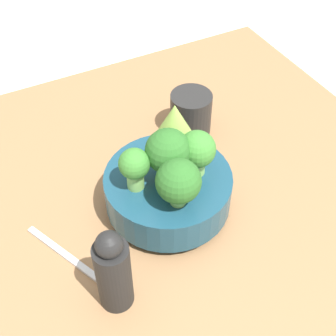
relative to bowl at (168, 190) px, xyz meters
name	(u,v)px	position (x,y,z in m)	size (l,w,h in m)	color
ground_plane	(183,211)	(-0.01, 0.04, -0.09)	(6.00, 6.00, 0.00)	silver
table	(183,203)	(-0.01, 0.04, -0.06)	(0.87, 0.86, 0.04)	olive
bowl	(168,190)	(0.00, 0.00, 0.00)	(0.21, 0.21, 0.07)	navy
romanesco_piece_far	(172,124)	(-0.05, 0.03, 0.09)	(0.06, 0.06, 0.10)	#7AB256
broccoli_floret_center	(168,153)	(0.00, 0.00, 0.09)	(0.07, 0.07, 0.09)	#7AB256
broccoli_floret_back	(197,151)	(0.01, 0.04, 0.08)	(0.06, 0.06, 0.08)	#7AB256
broccoli_floret_front	(134,166)	(-0.01, -0.05, 0.08)	(0.05, 0.05, 0.07)	#7AB256
broccoli_floret_right	(178,182)	(0.05, -0.01, 0.08)	(0.07, 0.07, 0.08)	#6BA34C
cup	(191,114)	(-0.15, 0.13, 0.00)	(0.08, 0.08, 0.09)	black
pepper_mill	(113,271)	(0.12, -0.14, 0.03)	(0.05, 0.05, 0.15)	black
fork	(66,255)	(0.02, -0.19, -0.04)	(0.15, 0.08, 0.01)	silver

